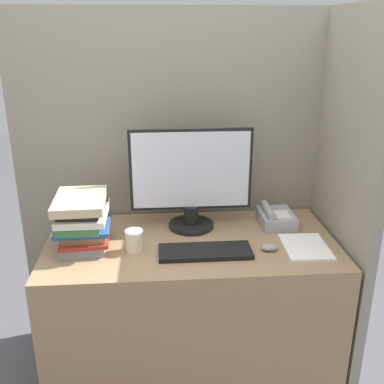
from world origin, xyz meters
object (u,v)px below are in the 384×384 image
at_px(keyboard, 205,252).
at_px(mouse, 269,247).
at_px(book_stack, 83,221).
at_px(monitor, 191,181).
at_px(desk_telephone, 276,218).
at_px(coffee_cup, 134,241).

xyz_separation_m(keyboard, mouse, (0.28, 0.01, 0.01)).
relative_size(keyboard, book_stack, 1.34).
bearing_deg(mouse, monitor, 139.46).
xyz_separation_m(monitor, mouse, (0.32, -0.27, -0.22)).
relative_size(keyboard, desk_telephone, 1.90).
distance_m(mouse, coffee_cup, 0.59).
relative_size(mouse, desk_telephone, 0.36).
height_order(monitor, keyboard, monitor).
relative_size(keyboard, coffee_cup, 4.08).
bearing_deg(keyboard, desk_telephone, 36.25).
bearing_deg(book_stack, coffee_cup, -15.82).
distance_m(keyboard, desk_telephone, 0.47).
height_order(monitor, desk_telephone, monitor).
distance_m(coffee_cup, book_stack, 0.24).
bearing_deg(book_stack, monitor, 19.38).
height_order(keyboard, book_stack, book_stack).
xyz_separation_m(keyboard, desk_telephone, (0.38, 0.28, 0.03)).
xyz_separation_m(coffee_cup, book_stack, (-0.22, 0.06, 0.07)).
bearing_deg(book_stack, keyboard, -11.83).
distance_m(keyboard, book_stack, 0.55).
xyz_separation_m(monitor, book_stack, (-0.49, -0.17, -0.11)).
height_order(monitor, coffee_cup, monitor).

